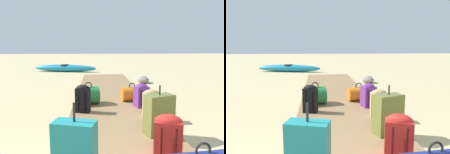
% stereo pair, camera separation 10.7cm
% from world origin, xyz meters
% --- Properties ---
extents(ground_plane, '(60.00, 60.00, 0.00)m').
position_xyz_m(ground_plane, '(0.00, 3.54, 0.00)').
color(ground_plane, tan).
extents(boardwalk, '(1.77, 8.85, 0.08)m').
position_xyz_m(boardwalk, '(0.00, 4.43, 0.04)').
color(boardwalk, olive).
rests_on(boardwalk, ground).
extents(backpack_black, '(0.31, 0.24, 0.56)m').
position_xyz_m(backpack_black, '(-0.63, 3.30, 0.37)').
color(backpack_black, black).
rests_on(backpack_black, boardwalk).
extents(backpack_tan, '(0.32, 0.24, 0.52)m').
position_xyz_m(backpack_tan, '(0.65, 2.91, 0.35)').
color(backpack_tan, tan).
rests_on(backpack_tan, boardwalk).
extents(duffel_bag_orange, '(0.55, 0.39, 0.44)m').
position_xyz_m(duffel_bag_orange, '(0.51, 4.12, 0.24)').
color(duffel_bag_orange, orange).
rests_on(duffel_bag_orange, boardwalk).
extents(suitcase_olive, '(0.48, 0.36, 0.75)m').
position_xyz_m(suitcase_olive, '(0.57, 2.13, 0.38)').
color(suitcase_olive, olive).
rests_on(suitcase_olive, boardwalk).
extents(backpack_red, '(0.38, 0.29, 0.52)m').
position_xyz_m(backpack_red, '(0.49, 1.48, 0.35)').
color(backpack_red, red).
rests_on(backpack_red, boardwalk).
extents(backpack_purple, '(0.34, 0.32, 0.51)m').
position_xyz_m(backpack_purple, '(0.62, 3.59, 0.35)').
color(backpack_purple, '#6B2D84').
rests_on(backpack_purple, boardwalk).
extents(duffel_bag_green, '(0.53, 0.47, 0.51)m').
position_xyz_m(duffel_bag_green, '(-0.54, 3.90, 0.28)').
color(duffel_bag_green, '#237538').
rests_on(duffel_bag_green, boardwalk).
extents(suitcase_teal, '(0.46, 0.31, 0.80)m').
position_xyz_m(suitcase_teal, '(-0.58, 1.07, 0.39)').
color(suitcase_teal, '#197A7F').
rests_on(suitcase_teal, boardwalk).
extents(kayak, '(3.45, 1.32, 0.38)m').
position_xyz_m(kayak, '(-1.98, 10.68, 0.19)').
color(kayak, teal).
rests_on(kayak, ground).
extents(rock_right_near, '(0.45, 0.52, 0.23)m').
position_xyz_m(rock_right_near, '(1.42, 6.95, 0.12)').
color(rock_right_near, gray).
rests_on(rock_right_near, ground).
extents(rock_right_far, '(0.50, 0.50, 0.25)m').
position_xyz_m(rock_right_far, '(1.44, 7.05, 0.13)').
color(rock_right_far, gray).
rests_on(rock_right_far, ground).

